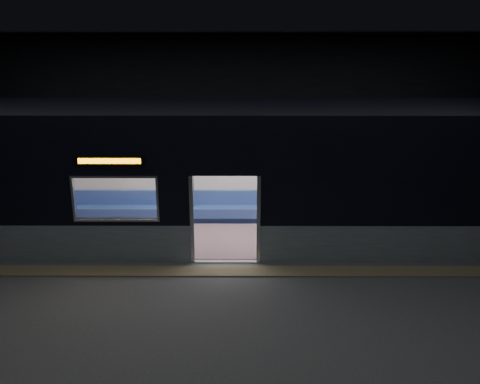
{
  "coord_description": "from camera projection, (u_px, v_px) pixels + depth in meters",
  "views": [
    {
      "loc": [
        0.37,
        -9.5,
        4.99
      ],
      "look_at": [
        0.32,
        2.3,
        1.28
      ],
      "focal_mm": 38.0,
      "sensor_mm": 36.0,
      "label": 1
    }
  ],
  "objects": [
    {
      "name": "tactile_strip",
      "position": [
        225.0,
        271.0,
        11.08
      ],
      "size": [
        22.8,
        0.5,
        0.03
      ],
      "primitive_type": "cube",
      "color": "#8C7F59",
      "rests_on": "station_floor"
    },
    {
      "name": "station_floor",
      "position": [
        224.0,
        284.0,
        10.56
      ],
      "size": [
        24.0,
        14.0,
        0.01
      ],
      "primitive_type": "cube",
      "color": "#47494C",
      "rests_on": "ground"
    },
    {
      "name": "handbag",
      "position": [
        327.0,
        203.0,
        13.55
      ],
      "size": [
        0.31,
        0.29,
        0.12
      ],
      "primitive_type": "cube",
      "rotation": [
        0.0,
        0.0,
        -0.43
      ],
      "color": "black",
      "rests_on": "passenger"
    },
    {
      "name": "metro_car",
      "position": [
        227.0,
        167.0,
        12.43
      ],
      "size": [
        18.0,
        3.04,
        3.35
      ],
      "color": "#8A9CA4",
      "rests_on": "station_floor"
    },
    {
      "name": "passenger",
      "position": [
        327.0,
        197.0,
        13.71
      ],
      "size": [
        0.37,
        0.63,
        1.27
      ],
      "rotation": [
        0.0,
        0.0,
        0.11
      ],
      "color": "black",
      "rests_on": "metro_car"
    },
    {
      "name": "transit_map",
      "position": [
        292.0,
        168.0,
        13.79
      ],
      "size": [
        1.01,
        0.03,
        0.65
      ],
      "primitive_type": "cube",
      "color": "white",
      "rests_on": "metro_car"
    },
    {
      "name": "station_envelope",
      "position": [
        222.0,
        107.0,
        9.46
      ],
      "size": [
        24.0,
        14.0,
        5.0
      ],
      "color": "black",
      "rests_on": "station_floor"
    }
  ]
}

